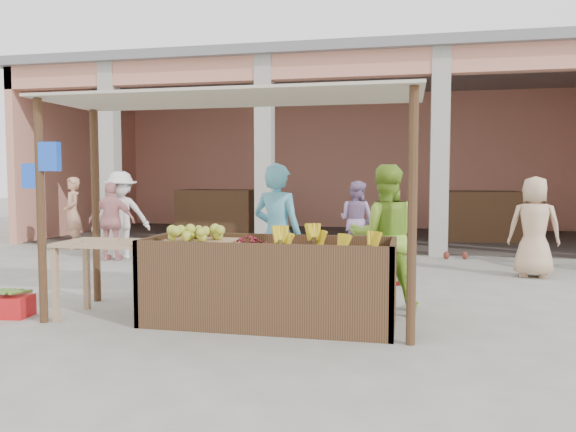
% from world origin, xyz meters
% --- Properties ---
extents(ground, '(60.00, 60.00, 0.00)m').
position_xyz_m(ground, '(0.00, 0.00, 0.00)').
color(ground, gray).
rests_on(ground, ground).
extents(market_building, '(14.40, 6.40, 4.20)m').
position_xyz_m(market_building, '(0.05, 8.93, 2.70)').
color(market_building, tan).
rests_on(market_building, ground).
extents(fruit_stall, '(2.60, 0.95, 0.80)m').
position_xyz_m(fruit_stall, '(0.50, 0.00, 0.40)').
color(fruit_stall, '#523420').
rests_on(fruit_stall, ground).
extents(stall_awning, '(4.09, 1.35, 2.39)m').
position_xyz_m(stall_awning, '(-0.01, 0.06, 1.98)').
color(stall_awning, '#523420').
rests_on(stall_awning, ground).
extents(banana_heap, '(0.99, 0.54, 0.18)m').
position_xyz_m(banana_heap, '(1.08, -0.03, 0.89)').
color(banana_heap, yellow).
rests_on(banana_heap, fruit_stall).
extents(melon_tray, '(0.73, 0.63, 0.20)m').
position_xyz_m(melon_tray, '(-0.26, 0.05, 0.89)').
color(melon_tray, tan).
rests_on(melon_tray, fruit_stall).
extents(berry_heap, '(0.46, 0.37, 0.15)m').
position_xyz_m(berry_heap, '(0.29, -0.04, 0.87)').
color(berry_heap, maroon).
rests_on(berry_heap, fruit_stall).
extents(side_table, '(1.04, 0.69, 0.84)m').
position_xyz_m(side_table, '(-1.26, -0.11, 0.70)').
color(side_table, tan).
rests_on(side_table, ground).
extents(papaya_pile, '(0.74, 0.42, 0.21)m').
position_xyz_m(papaya_pile, '(-1.26, -0.11, 0.95)').
color(papaya_pile, '#529330').
rests_on(papaya_pile, side_table).
extents(red_crate, '(0.48, 0.37, 0.23)m').
position_xyz_m(red_crate, '(-2.37, -0.32, 0.12)').
color(red_crate, red).
rests_on(red_crate, ground).
extents(plantain_bundle, '(0.33, 0.23, 0.07)m').
position_xyz_m(plantain_bundle, '(-2.37, -0.32, 0.26)').
color(plantain_bundle, '#598530').
rests_on(plantain_bundle, red_crate).
extents(produce_sacks, '(0.76, 0.47, 0.58)m').
position_xyz_m(produce_sacks, '(2.80, 5.19, 0.29)').
color(produce_sacks, maroon).
rests_on(produce_sacks, ground).
extents(vendor_blue, '(0.79, 0.66, 1.81)m').
position_xyz_m(vendor_blue, '(0.40, 0.82, 0.91)').
color(vendor_blue, '#55ACC6').
rests_on(vendor_blue, ground).
extents(vendor_green, '(0.91, 0.61, 1.77)m').
position_xyz_m(vendor_green, '(1.65, 1.01, 0.89)').
color(vendor_green, '#90C434').
rests_on(vendor_green, ground).
extents(motorcycle, '(0.75, 1.78, 0.91)m').
position_xyz_m(motorcycle, '(1.20, 2.34, 0.45)').
color(motorcycle, maroon).
rests_on(motorcycle, ground).
extents(shopper_a, '(1.27, 1.03, 1.77)m').
position_xyz_m(shopper_a, '(-3.40, 4.05, 0.89)').
color(shopper_a, silver).
rests_on(shopper_a, ground).
extents(shopper_b, '(0.98, 0.64, 1.55)m').
position_xyz_m(shopper_b, '(-3.41, 3.74, 0.77)').
color(shopper_b, '#D68B8B').
rests_on(shopper_b, ground).
extents(shopper_c, '(0.88, 0.63, 1.72)m').
position_xyz_m(shopper_c, '(3.81, 3.51, 0.86)').
color(shopper_c, tan).
rests_on(shopper_c, ground).
extents(shopper_e, '(0.74, 0.74, 1.60)m').
position_xyz_m(shopper_e, '(-5.06, 5.04, 0.80)').
color(shopper_e, tan).
rests_on(shopper_e, ground).
extents(shopper_f, '(0.90, 0.75, 1.60)m').
position_xyz_m(shopper_f, '(0.97, 4.92, 0.80)').
color(shopper_f, '#9877A4').
rests_on(shopper_f, ground).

